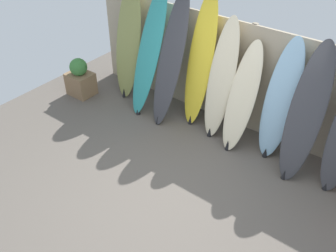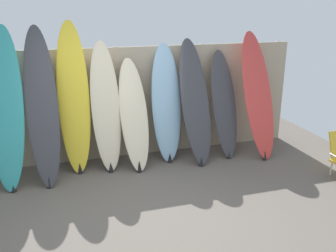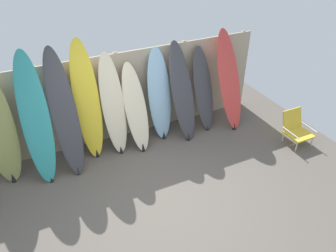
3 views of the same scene
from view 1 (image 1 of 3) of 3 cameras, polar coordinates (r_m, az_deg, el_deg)
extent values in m
plane|color=#5B544C|center=(5.31, 0.42, -9.90)|extent=(7.68, 7.68, 0.00)
cube|color=tan|center=(6.14, 11.87, 7.07)|extent=(6.08, 0.04, 1.80)
cylinder|color=gray|center=(7.68, -7.76, 13.70)|extent=(0.10, 0.10, 1.80)
cylinder|color=gray|center=(6.82, 1.15, 10.97)|extent=(0.10, 0.10, 1.80)
cylinder|color=gray|center=(6.18, 12.04, 7.21)|extent=(0.10, 0.10, 1.80)
ellipsoid|color=olive|center=(6.93, -6.09, 12.54)|extent=(0.56, 0.50, 2.10)
cone|color=black|center=(7.24, -6.72, 5.10)|extent=(0.08, 0.08, 0.18)
ellipsoid|color=teal|center=(6.46, -2.90, 11.32)|extent=(0.54, 0.89, 2.19)
cone|color=black|center=(6.73, -4.60, 2.31)|extent=(0.08, 0.08, 0.12)
ellipsoid|color=#38383D|center=(6.19, 0.40, 10.08)|extent=(0.46, 0.86, 2.18)
cone|color=black|center=(6.46, -1.57, 0.97)|extent=(0.08, 0.08, 0.16)
ellipsoid|color=yellow|center=(6.10, 4.94, 9.79)|extent=(0.49, 0.53, 2.23)
cone|color=black|center=(6.47, 3.43, 1.01)|extent=(0.08, 0.08, 0.16)
ellipsoid|color=beige|center=(5.90, 8.10, 7.00)|extent=(0.45, 0.55, 1.94)
cone|color=black|center=(6.22, 6.34, -0.90)|extent=(0.08, 0.08, 0.15)
ellipsoid|color=beige|center=(5.77, 11.23, 4.31)|extent=(0.45, 0.71, 1.67)
cone|color=black|center=(5.98, 9.07, -2.84)|extent=(0.08, 0.08, 0.18)
ellipsoid|color=#8CB7D6|center=(5.64, 16.76, 3.74)|extent=(0.49, 0.48, 1.87)
cone|color=black|center=(5.97, 14.60, -3.91)|extent=(0.08, 0.08, 0.15)
ellipsoid|color=#38383D|center=(5.40, 20.29, 1.77)|extent=(0.54, 0.80, 1.94)
cone|color=black|center=(5.68, 17.28, -7.05)|extent=(0.08, 0.08, 0.14)
cone|color=black|center=(5.73, 22.87, -8.44)|extent=(0.08, 0.08, 0.11)
cube|color=#846647|center=(7.42, -13.11, 6.29)|extent=(0.47, 0.40, 0.44)
sphere|color=#3A7838|center=(7.25, -13.50, 8.73)|extent=(0.33, 0.33, 0.33)
camera|label=2|loc=(3.53, -59.43, -6.66)|focal=40.00mm
camera|label=3|loc=(3.84, -68.33, 18.23)|focal=35.00mm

